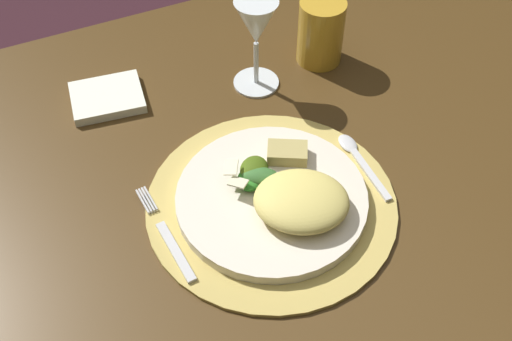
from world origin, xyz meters
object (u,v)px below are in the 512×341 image
Objects in this scene: dining_table at (251,211)px; spoon at (357,156)px; fork at (168,237)px; dinner_plate at (271,199)px; wine_glass at (256,27)px; napkin at (107,97)px; amber_tumbler at (321,32)px.

dining_table is 0.22m from spoon.
fork reaches higher than dining_table.
dinner_plate is 0.27m from wine_glass.
fork is 1.24× the size of spoon.
dinner_plate is at bearing -170.83° from spoon.
napkin is at bearing 165.42° from wine_glass.
dining_table is at bearing -50.67° from napkin.
spoon is at bearing -73.89° from wine_glass.
napkin is at bearing 129.33° from dining_table.
dining_table is 12.62× the size of napkin.
spoon is at bearing 4.12° from fork.
fork is 0.35m from wine_glass.
napkin is at bearing 172.66° from amber_tumbler.
fork is at bearing -134.98° from wine_glass.
dinner_plate is at bearing -98.09° from dining_table.
dinner_plate is at bearing -110.06° from wine_glass.
wine_glass is (0.23, 0.23, 0.10)m from fork.
wine_glass is at bearing 69.94° from dinner_plate.
spoon is (0.15, 0.02, -0.01)m from dinner_plate.
wine_glass is (-0.06, 0.21, 0.10)m from spoon.
napkin is at bearing 136.95° from spoon.
amber_tumbler is at bearing 74.96° from spoon.
napkin reaches higher than fork.
spoon is 0.40m from napkin.
napkin reaches higher than dining_table.
amber_tumbler reaches higher than napkin.
fork is 1.08× the size of wine_glass.
dining_table is 0.19m from dinner_plate.
fork is at bearing -90.65° from napkin.
amber_tumbler is (0.21, 0.25, 0.04)m from dinner_plate.
amber_tumbler is (0.35, -0.05, 0.05)m from napkin.
dinner_plate is at bearing -129.76° from amber_tumbler.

